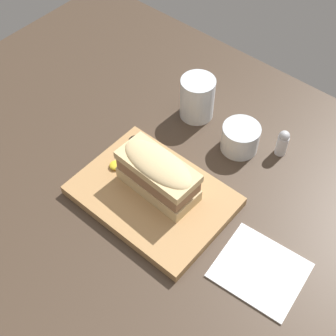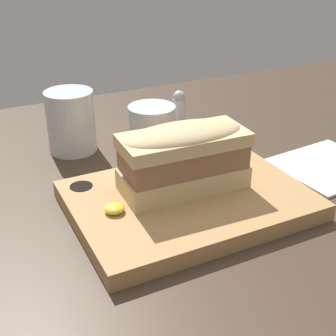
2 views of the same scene
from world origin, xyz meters
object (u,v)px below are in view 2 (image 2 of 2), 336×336
(sandwich, at_px, (184,155))
(wine_glass, at_px, (152,125))
(napkin, at_px, (328,166))
(serving_board, at_px, (187,200))
(water_glass, at_px, (71,125))
(salt_shaker, at_px, (179,107))

(sandwich, distance_m, wine_glass, 0.22)
(napkin, bearing_deg, serving_board, -178.50)
(water_glass, bearing_deg, serving_board, -71.47)
(wine_glass, distance_m, napkin, 0.30)
(serving_board, relative_size, salt_shaker, 4.62)
(napkin, xyz_separation_m, salt_shaker, (-0.12, 0.27, 0.03))
(water_glass, relative_size, salt_shaker, 1.55)
(wine_glass, height_order, salt_shaker, salt_shaker)
(sandwich, relative_size, napkin, 1.01)
(napkin, bearing_deg, water_glass, 144.48)
(salt_shaker, bearing_deg, serving_board, -115.60)
(serving_board, xyz_separation_m, salt_shaker, (0.13, 0.27, 0.02))
(wine_glass, bearing_deg, serving_board, -103.23)
(wine_glass, relative_size, napkin, 0.50)
(napkin, bearing_deg, wine_glass, 132.45)
(napkin, relative_size, salt_shaker, 2.53)
(water_glass, height_order, salt_shaker, water_glass)
(sandwich, height_order, wine_glass, sandwich)
(salt_shaker, bearing_deg, water_glass, -173.24)
(wine_glass, distance_m, salt_shaker, 0.09)
(serving_board, xyz_separation_m, sandwich, (0.00, 0.02, 0.06))
(wine_glass, xyz_separation_m, salt_shaker, (0.08, 0.05, 0.00))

